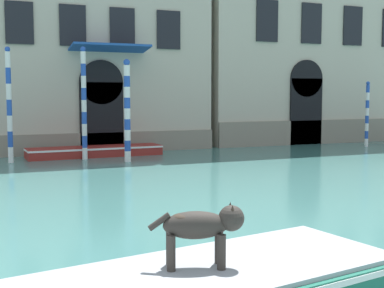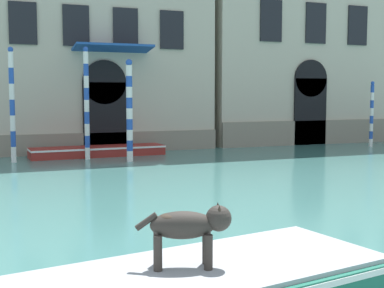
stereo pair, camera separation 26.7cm
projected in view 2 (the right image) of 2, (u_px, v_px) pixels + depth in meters
The scene contains 6 objects.
dog_on_deck at pixel (190, 226), 6.65m from camera, with size 1.17×0.59×0.80m.
boat_moored_near_palazzo at pixel (98, 151), 23.55m from camera, with size 5.94×1.61×0.43m.
mooring_pole_0 at pixel (87, 103), 22.23m from camera, with size 0.22×0.22×4.68m.
mooring_pole_1 at pixel (129, 110), 21.52m from camera, with size 0.26×0.26×4.13m.
mooring_pole_2 at pixel (372, 114), 27.70m from camera, with size 0.19×0.19×3.39m.
mooring_pole_4 at pixel (12, 105), 21.22m from camera, with size 0.21×0.21×4.59m.
Camera 2 is at (-5.31, -0.62, 2.74)m, focal length 50.00 mm.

